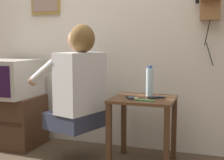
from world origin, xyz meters
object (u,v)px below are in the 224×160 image
(person, at_px, (78,82))
(cell_phone_spare, at_px, (156,97))
(toothbrush, at_px, (143,100))
(cell_phone_held, at_px, (131,98))
(television, at_px, (9,78))
(water_bottle, at_px, (150,82))

(person, bearing_deg, cell_phone_spare, -60.28)
(toothbrush, bearing_deg, cell_phone_held, 60.75)
(toothbrush, bearing_deg, television, 84.06)
(cell_phone_held, bearing_deg, toothbrush, -61.93)
(cell_phone_held, distance_m, cell_phone_spare, 0.20)
(cell_phone_held, xyz_separation_m, toothbrush, (0.11, -0.07, 0.00))
(water_bottle, bearing_deg, television, -178.51)
(cell_phone_held, distance_m, toothbrush, 0.13)
(television, xyz_separation_m, cell_phone_held, (1.23, -0.12, -0.10))
(person, relative_size, cell_phone_spare, 6.29)
(television, relative_size, cell_phone_spare, 3.73)
(cell_phone_held, bearing_deg, television, 143.75)
(water_bottle, relative_size, toothbrush, 1.58)
(television, relative_size, cell_phone_held, 3.68)
(cell_phone_held, bearing_deg, water_bottle, 23.62)
(cell_phone_spare, relative_size, water_bottle, 0.54)
(person, distance_m, toothbrush, 0.56)
(toothbrush, bearing_deg, cell_phone_spare, -24.68)
(person, bearing_deg, television, 96.09)
(cell_phone_held, height_order, toothbrush, toothbrush)
(cell_phone_spare, distance_m, water_bottle, 0.15)
(person, distance_m, cell_phone_spare, 0.64)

